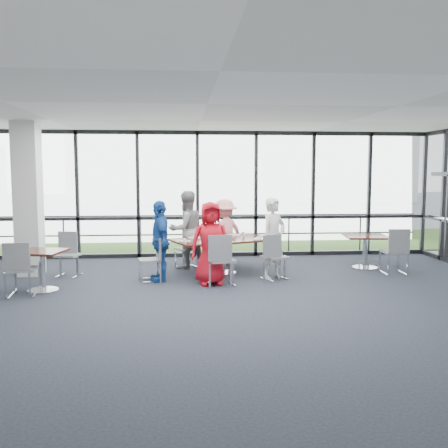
{
  "coord_description": "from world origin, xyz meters",
  "views": [
    {
      "loc": [
        -0.41,
        -7.71,
        2.18
      ],
      "look_at": [
        0.46,
        2.49,
        1.1
      ],
      "focal_mm": 40.0,
      "sensor_mm": 36.0,
      "label": 1
    }
  ],
  "objects": [
    {
      "name": "floor",
      "position": [
        0.0,
        0.0,
        -0.01
      ],
      "size": [
        12.0,
        10.0,
        0.02
      ],
      "primitive_type": "cube",
      "color": "black",
      "rests_on": "ground"
    },
    {
      "name": "ceiling",
      "position": [
        0.0,
        0.0,
        3.2
      ],
      "size": [
        12.0,
        10.0,
        0.04
      ],
      "primitive_type": "cube",
      "color": "white",
      "rests_on": "ground"
    },
    {
      "name": "wall_front",
      "position": [
        0.0,
        -5.0,
        1.6
      ],
      "size": [
        12.0,
        0.1,
        3.2
      ],
      "primitive_type": "cube",
      "color": "silver",
      "rests_on": "ground"
    },
    {
      "name": "curtain_wall_back",
      "position": [
        0.0,
        5.0,
        1.6
      ],
      "size": [
        12.0,
        0.1,
        3.2
      ],
      "primitive_type": "cube",
      "color": "white",
      "rests_on": "ground"
    },
    {
      "name": "exit_door",
      "position": [
        6.0,
        3.75,
        1.05
      ],
      "size": [
        0.12,
        1.6,
        2.1
      ],
      "primitive_type": "cube",
      "color": "black",
      "rests_on": "ground"
    },
    {
      "name": "structural_column",
      "position": [
        -3.6,
        3.0,
        1.6
      ],
      "size": [
        0.5,
        0.5,
        3.2
      ],
      "primitive_type": "cube",
      "color": "silver",
      "rests_on": "ground"
    },
    {
      "name": "apron",
      "position": [
        0.0,
        10.0,
        -0.02
      ],
      "size": [
        80.0,
        70.0,
        0.02
      ],
      "primitive_type": "cube",
      "color": "slate",
      "rests_on": "ground"
    },
    {
      "name": "grass_strip",
      "position": [
        0.0,
        8.0,
        0.01
      ],
      "size": [
        80.0,
        5.0,
        0.01
      ],
      "primitive_type": "cube",
      "color": "#355720",
      "rests_on": "ground"
    },
    {
      "name": "hangar_main",
      "position": [
        4.0,
        32.0,
        3.0
      ],
      "size": [
        24.0,
        10.0,
        6.0
      ],
      "primitive_type": "cube",
      "color": "silver",
      "rests_on": "ground"
    },
    {
      "name": "guard_rail",
      "position": [
        0.0,
        5.6,
        0.5
      ],
      "size": [
        12.0,
        0.06,
        0.06
      ],
      "primitive_type": "cylinder",
      "rotation": [
        0.0,
        1.57,
        0.0
      ],
      "color": "#2D2D33",
      "rests_on": "ground"
    },
    {
      "name": "main_table",
      "position": [
        0.46,
        2.79,
        0.64
      ],
      "size": [
        2.38,
        1.85,
        0.75
      ],
      "rotation": [
        0.0,
        0.0,
        0.38
      ],
      "color": "#361C0E",
      "rests_on": "ground"
    },
    {
      "name": "side_table_left",
      "position": [
        -2.95,
        1.48,
        0.62
      ],
      "size": [
        0.91,
        0.91,
        0.75
      ],
      "rotation": [
        0.0,
        0.0,
        -0.21
      ],
      "color": "#361C0E",
      "rests_on": "ground"
    },
    {
      "name": "side_table_right",
      "position": [
        3.72,
        3.09,
        0.64
      ],
      "size": [
        1.01,
        1.01,
        0.75
      ],
      "rotation": [
        0.0,
        0.0,
        -0.12
      ],
      "color": "#361C0E",
      "rests_on": "ground"
    },
    {
      "name": "diner_near_left",
      "position": [
        0.14,
        1.78,
        0.8
      ],
      "size": [
        0.85,
        0.61,
        1.61
      ],
      "primitive_type": "imported",
      "rotation": [
        0.0,
        0.0,
        0.14
      ],
      "color": "red",
      "rests_on": "ground"
    },
    {
      "name": "diner_near_right",
      "position": [
        1.45,
        2.22,
        0.83
      ],
      "size": [
        0.75,
        0.71,
        1.65
      ],
      "primitive_type": "imported",
      "rotation": [
        0.0,
        0.0,
        0.63
      ],
      "color": "silver",
      "rests_on": "ground"
    },
    {
      "name": "diner_far_left",
      "position": [
        -0.31,
        3.49,
        0.87
      ],
      "size": [
        1.0,
        0.86,
        1.75
      ],
      "primitive_type": "imported",
      "rotation": [
        0.0,
        0.0,
        3.64
      ],
      "color": "gray",
      "rests_on": "ground"
    },
    {
      "name": "diner_far_right",
      "position": [
        0.59,
        3.76,
        0.77
      ],
      "size": [
        1.11,
        0.98,
        1.54
      ],
      "primitive_type": "imported",
      "rotation": [
        0.0,
        0.0,
        3.74
      ],
      "color": "pink",
      "rests_on": "ground"
    },
    {
      "name": "diner_end",
      "position": [
        -0.84,
        2.18,
        0.81
      ],
      "size": [
        0.69,
        1.03,
        1.61
      ],
      "primitive_type": "imported",
      "rotation": [
        0.0,
        0.0,
        -1.38
      ],
      "color": "#194897",
      "rests_on": "ground"
    },
    {
      "name": "chair_main_nl",
      "position": [
        0.35,
        1.67,
        0.49
      ],
      "size": [
        0.56,
        0.56,
        0.97
      ],
      "primitive_type": null,
      "rotation": [
        0.0,
        0.0,
        0.2
      ],
      "color": "slate",
      "rests_on": "ground"
    },
    {
      "name": "chair_main_nr",
      "position": [
        1.46,
        2.09,
        0.46
      ],
      "size": [
        0.6,
        0.6,
        0.92
      ],
      "primitive_type": null,
      "rotation": [
        0.0,
        0.0,
        0.45
      ],
      "color": "slate",
      "rests_on": "ground"
    },
    {
      "name": "chair_main_fl",
      "position": [
        -0.31,
        3.54,
        0.43
      ],
      "size": [
        0.57,
        0.57,
        0.86
      ],
      "primitive_type": null,
      "rotation": [
        0.0,
        0.0,
        3.64
      ],
      "color": "slate",
      "rests_on": "ground"
    },
    {
      "name": "chair_main_fr",
      "position": [
        0.5,
        3.84,
        0.41
      ],
      "size": [
        0.55,
        0.55,
        0.82
      ],
      "primitive_type": null,
      "rotation": [
        0.0,
        0.0,
        3.69
      ],
      "color": "slate",
      "rests_on": "ground"
    },
    {
      "name": "chair_main_end",
      "position": [
        -1.05,
        2.17,
        0.43
      ],
      "size": [
        0.49,
        0.49,
        0.85
      ],
      "primitive_type": null,
      "rotation": [
        0.0,
        0.0,
        -1.37
      ],
      "color": "slate",
      "rests_on": "ground"
    },
    {
      "name": "chair_spare_la",
      "position": [
        -3.2,
        1.15,
        0.47
      ],
      "size": [
        0.51,
        0.51,
        0.95
      ],
      "primitive_type": null,
      "rotation": [
        0.0,
        0.0,
        0.11
      ],
      "color": "slate",
      "rests_on": "ground"
    },
    {
      "name": "chair_spare_lb",
      "position": [
        -2.76,
        2.76,
        0.45
      ],
      "size": [
        0.53,
        0.53,
        0.9
      ],
      "primitive_type": null,
      "rotation": [
        0.0,
        0.0,
        2.9
      ],
      "color": "slate",
      "rests_on": "ground"
    },
    {
      "name": "chair_spare_r",
      "position": [
        4.09,
        2.43,
        0.48
      ],
      "size": [
        0.49,
        0.49,
        0.96
      ],
      "primitive_type": null,
      "rotation": [
        0.0,
        0.0,
        -0.04
      ],
      "color": "slate",
      "rests_on": "ground"
    },
    {
      "name": "plate_nl",
      "position": [
        0.06,
        2.16,
        0.76
      ],
      "size": [
        0.26,
        0.26,
        0.01
      ],
      "primitive_type": "cylinder",
      "color": "white",
      "rests_on": "main_table"
    },
    {
      "name": "plate_nr",
      "position": [
        1.23,
        2.66,
        0.76
      ],
      "size": [
        0.26,
        0.26,
        0.01
      ],
      "primitive_type": "cylinder",
      "color": "white",
      "rests_on": "main_table"
    },
    {
      "name": "plate_fl",
      "position": [
        -0.14,
        2.98,
        0.76
      ],
      "size": [
        0.28,
        0.28,
        0.01
      ],
      "primitive_type": "cylinder",
      "color": "white",
      "rests_on": "main_table"
    },
    {
      "name": "plate_fr",
      "position": [
        0.77,
        3.37,
        0.76
      ],
      "size": [
        0.28,
        0.28,
        0.01
      ],
      "primitive_type": "cylinder",
      "color": "white",
      "rests_on": "main_table"
    },
    {
      "name": "plate_end",
      "position": [
        -0.35,
        2.46,
        0.76
      ],
      "size": [
        0.24,
        0.24,
        0.01
      ],
      "primitive_type": "cylinder",
      "color": "white",
      "rests_on": "main_table"
    },
    {
      "name": "tumbler_a",
      "position": [
        0.33,
        2.49,
        0.82
      ],
      "size": [
        0.07,
        0.07,
        0.14
      ],
      "primitive_type": "cylinder",
      "color": "white",
      "rests_on": "main_table"
    },
    {
      "name": "tumbler_b",
      "position": [
        0.89,
        2.7,
        0.83
      ],
      "size": [
        0.08,
        0.08,
        0.15
      ],
      "primitive_type": "cylinder",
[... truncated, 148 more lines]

